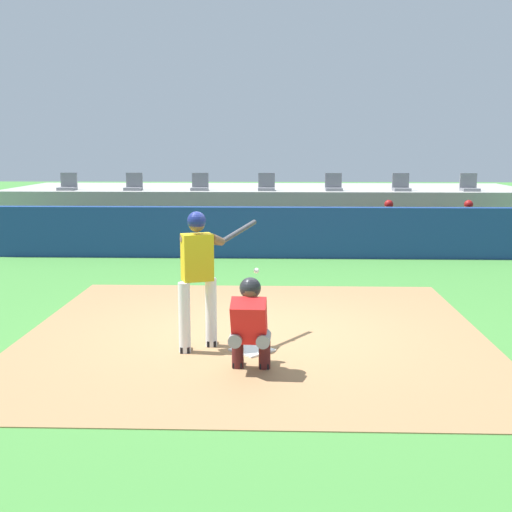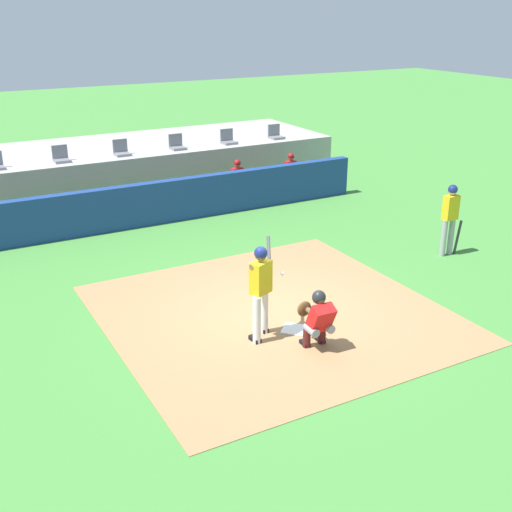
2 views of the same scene
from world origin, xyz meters
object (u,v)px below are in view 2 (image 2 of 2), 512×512
object	(u,v)px
batter_at_plate	(261,286)
on_deck_batter	(450,215)
stadium_seat_3	(121,151)
stadium_seat_5	(228,140)
catcher_crouched	(318,317)
home_plate	(294,329)
stadium_seat_2	(61,157)
stadium_seat_6	(275,135)
dugout_player_1	(293,173)
stadium_seat_4	(177,145)
dugout_player_0	(239,180)

from	to	relation	value
batter_at_plate	on_deck_batter	size ratio (longest dim) A/B	1.01
stadium_seat_3	stadium_seat_5	xyz separation A→B (m)	(3.71, 0.00, 0.00)
catcher_crouched	home_plate	bearing A→B (deg)	90.19
stadium_seat_2	stadium_seat_6	world-z (taller)	same
dugout_player_1	stadium_seat_5	xyz separation A→B (m)	(-1.32, 2.03, 0.86)
stadium_seat_3	stadium_seat_6	size ratio (longest dim) A/B	1.00
stadium_seat_5	stadium_seat_4	bearing A→B (deg)	180.00
dugout_player_1	stadium_seat_6	xyz separation A→B (m)	(0.54, 2.03, 0.86)
on_deck_batter	stadium_seat_5	size ratio (longest dim) A/B	3.72
catcher_crouched	stadium_seat_3	xyz separation A→B (m)	(-0.00, 10.93, 0.93)
stadium_seat_6	dugout_player_1	bearing A→B (deg)	-104.80
on_deck_batter	stadium_seat_3	size ratio (longest dim) A/B	3.72
batter_at_plate	stadium_seat_2	distance (m)	10.18
stadium_seat_6	home_plate	bearing A→B (deg)	-118.69
home_plate	stadium_seat_2	xyz separation A→B (m)	(-1.86, 10.18, 1.51)
batter_at_plate	dugout_player_1	distance (m)	9.89
catcher_crouched	stadium_seat_2	bearing A→B (deg)	99.66
on_deck_batter	batter_at_plate	bearing A→B (deg)	-166.57
on_deck_batter	dugout_player_0	distance (m)	7.02
catcher_crouched	stadium_seat_5	world-z (taller)	stadium_seat_5
home_plate	catcher_crouched	bearing A→B (deg)	-89.81
batter_at_plate	dugout_player_1	bearing A→B (deg)	54.67
batter_at_plate	stadium_seat_3	bearing A→B (deg)	86.14
on_deck_batter	dugout_player_1	world-z (taller)	on_deck_batter
batter_at_plate	home_plate	bearing A→B (deg)	-6.87
catcher_crouched	stadium_seat_5	xyz separation A→B (m)	(3.71, 10.93, 0.93)
home_plate	dugout_player_0	distance (m)	8.73
stadium_seat_3	stadium_seat_4	distance (m)	1.86
home_plate	batter_at_plate	world-z (taller)	batter_at_plate
stadium_seat_6	on_deck_batter	bearing A→B (deg)	-91.23
home_plate	on_deck_batter	xyz separation A→B (m)	(5.39, 1.53, 1.00)
catcher_crouched	stadium_seat_2	size ratio (longest dim) A/B	3.43
catcher_crouched	stadium_seat_4	world-z (taller)	stadium_seat_4
batter_at_plate	on_deck_batter	distance (m)	6.24
catcher_crouched	stadium_seat_6	xyz separation A→B (m)	(5.57, 10.93, 0.93)
dugout_player_1	stadium_seat_2	bearing A→B (deg)	163.55
batter_at_plate	stadium_seat_6	distance (m)	11.89
on_deck_batter	stadium_seat_6	distance (m)	8.67
dugout_player_0	stadium_seat_4	xyz separation A→B (m)	(-1.22, 2.03, 0.86)
on_deck_batter	stadium_seat_6	world-z (taller)	stadium_seat_6
batter_at_plate	catcher_crouched	bearing A→B (deg)	-50.52
home_plate	stadium_seat_4	world-z (taller)	stadium_seat_4
on_deck_batter	dugout_player_0	bearing A→B (deg)	109.27
dugout_player_1	stadium_seat_4	size ratio (longest dim) A/B	2.71
stadium_seat_2	home_plate	bearing A→B (deg)	-79.66
dugout_player_0	dugout_player_1	world-z (taller)	same
on_deck_batter	dugout_player_0	world-z (taller)	on_deck_batter
home_plate	dugout_player_1	xyz separation A→B (m)	(5.03, 8.14, 0.65)
batter_at_plate	dugout_player_0	bearing A→B (deg)	65.04
dugout_player_0	catcher_crouched	bearing A→B (deg)	-109.05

